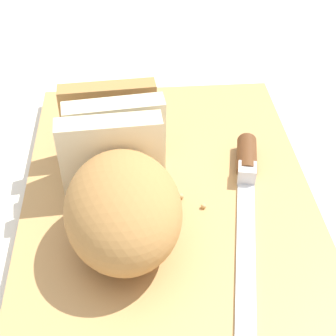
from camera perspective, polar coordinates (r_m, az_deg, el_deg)
ground_plane at (r=0.55m, az=-0.00°, el=-4.06°), size 3.00×3.00×0.00m
cutting_board at (r=0.54m, az=-0.00°, el=-3.27°), size 0.42×0.31×0.02m
bread_loaf at (r=0.48m, az=-5.57°, el=-1.73°), size 0.22×0.12×0.09m
bread_knife at (r=0.54m, az=8.92°, el=-1.08°), size 0.25×0.07×0.02m
crumb_near_knife at (r=0.52m, az=1.46°, el=-3.23°), size 0.01×0.01×0.01m
crumb_near_loaf at (r=0.51m, az=4.06°, el=-4.35°), size 0.01×0.01×0.01m
crumb_stray_left at (r=0.52m, az=-2.24°, el=-3.84°), size 0.00×0.00×0.00m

